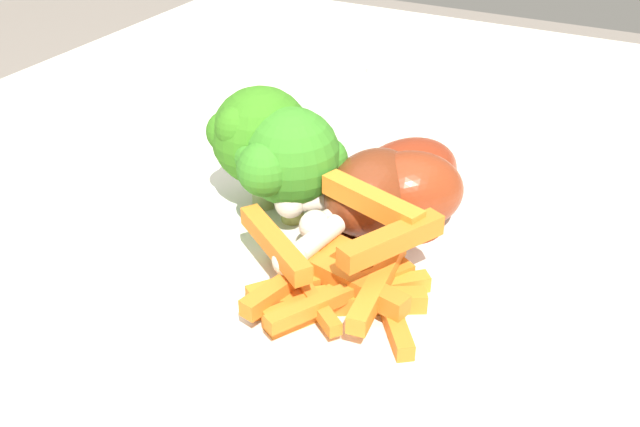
% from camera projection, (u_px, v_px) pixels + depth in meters
% --- Properties ---
extents(dining_table, '(0.95, 0.75, 0.72)m').
position_uv_depth(dining_table, '(303.00, 339.00, 0.57)').
color(dining_table, silver).
rests_on(dining_table, ground_plane).
extents(dinner_plate, '(0.25, 0.25, 0.01)m').
position_uv_depth(dinner_plate, '(320.00, 250.00, 0.45)').
color(dinner_plate, white).
rests_on(dinner_plate, dining_table).
extents(broccoli_floret_front, '(0.07, 0.07, 0.08)m').
position_uv_depth(broccoli_floret_front, '(285.00, 158.00, 0.44)').
color(broccoli_floret_front, '#929F47').
rests_on(broccoli_floret_front, dinner_plate).
extents(broccoli_floret_middle, '(0.06, 0.06, 0.08)m').
position_uv_depth(broccoli_floret_middle, '(260.00, 135.00, 0.46)').
color(broccoli_floret_middle, '#879E5B').
rests_on(broccoli_floret_middle, dinner_plate).
extents(carrot_fries_pile, '(0.11, 0.12, 0.05)m').
position_uv_depth(carrot_fries_pile, '(342.00, 275.00, 0.39)').
color(carrot_fries_pile, orange).
rests_on(carrot_fries_pile, dinner_plate).
extents(chicken_drumstick_near, '(0.13, 0.06, 0.05)m').
position_uv_depth(chicken_drumstick_near, '(369.00, 196.00, 0.45)').
color(chicken_drumstick_near, '#4E1B0C').
rests_on(chicken_drumstick_near, dinner_plate).
extents(chicken_drumstick_far, '(0.09, 0.11, 0.05)m').
position_uv_depth(chicken_drumstick_far, '(402.00, 192.00, 0.45)').
color(chicken_drumstick_far, '#5F1D0D').
rests_on(chicken_drumstick_far, dinner_plate).
extents(chicken_drumstick_extra, '(0.13, 0.08, 0.04)m').
position_uv_depth(chicken_drumstick_extra, '(401.00, 179.00, 0.47)').
color(chicken_drumstick_extra, '#61190C').
rests_on(chicken_drumstick_extra, dinner_plate).
extents(fork, '(0.14, 0.14, 0.00)m').
position_uv_depth(fork, '(453.00, 61.00, 0.75)').
color(fork, silver).
rests_on(fork, dining_table).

